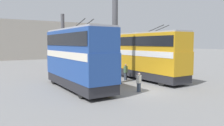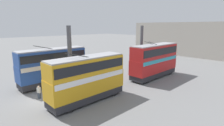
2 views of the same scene
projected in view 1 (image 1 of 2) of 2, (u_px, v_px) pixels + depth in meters
The scene contains 12 objects.
ground_plane at pixel (143, 92), 17.62m from camera, with size 240.00×240.00×0.00m, color slate.
depot_back_wall at pixel (32, 40), 51.28m from camera, with size 0.50×36.00×9.22m.
support_column_near at pixel (115, 42), 20.85m from camera, with size 0.97×0.97×8.30m.
support_column_far at pixel (63, 42), 33.33m from camera, with size 0.97×0.97×8.30m.
bus_left_near at pixel (150, 53), 22.77m from camera, with size 9.03×2.54×5.65m.
bus_left_far at pixel (92, 49), 34.03m from camera, with size 9.83×2.54×5.99m.
bus_right_far at pixel (77, 55), 18.46m from camera, with size 9.51×2.54×5.75m.
person_aisle_foreground at pixel (139, 82), 17.53m from camera, with size 0.39×0.48×1.54m.
person_aisle_midway at pixel (95, 68), 27.06m from camera, with size 0.48×0.41×1.62m.
person_by_right_row at pixel (104, 78), 19.08m from camera, with size 0.45×0.48×1.62m.
person_by_left_row at pixel (126, 72), 23.12m from camera, with size 0.39×0.48×1.71m.
oil_drum at pixel (72, 64), 35.78m from camera, with size 0.62×0.62×0.89m.
Camera 1 is at (-13.39, 11.29, 3.93)m, focal length 35.00 mm.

